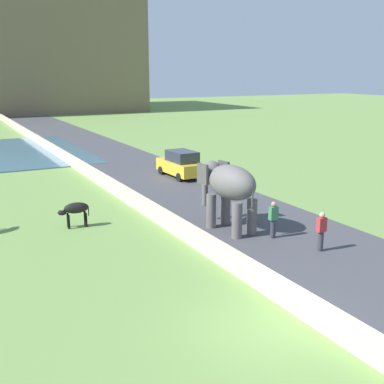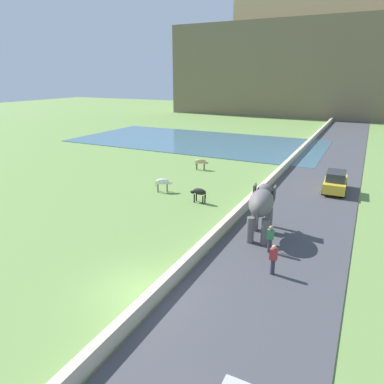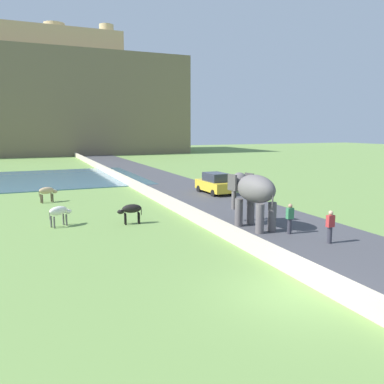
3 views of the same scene
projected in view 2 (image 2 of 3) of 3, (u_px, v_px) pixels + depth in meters
ground_plane at (137, 289)px, 15.87m from camera, size 220.00×220.00×0.00m
road_surface at (316, 186)px, 30.66m from camera, size 7.00×120.00×0.06m
barrier_wall at (268, 182)px, 30.48m from camera, size 0.40×110.00×0.72m
lake at (197, 141)px, 51.42m from camera, size 36.00×18.00×0.08m
hill_distant at (313, 70)px, 86.30m from camera, size 64.00×28.00×20.92m
fort_on_hill at (318, 10)px, 82.06m from camera, size 39.96×8.00×7.99m
elephant at (262, 205)px, 20.49m from camera, size 1.76×3.55×2.99m
person_beside_elephant at (270, 239)px, 18.84m from camera, size 0.36×0.22×1.63m
person_trailing at (273, 259)px, 16.74m from camera, size 0.36×0.22×1.63m
car_yellow at (335, 182)px, 28.81m from camera, size 1.91×4.06×1.80m
cow_black at (199, 192)px, 26.42m from camera, size 1.41×0.55×1.15m
cow_white at (163, 182)px, 28.91m from camera, size 1.38×0.95×1.15m
cow_tan at (201, 162)px, 35.69m from camera, size 1.42×0.76×1.15m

